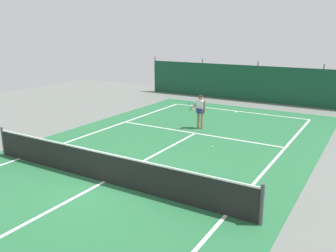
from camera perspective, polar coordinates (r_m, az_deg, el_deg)
name	(u,v)px	position (r m, az deg, el deg)	size (l,w,h in m)	color
ground_plane	(104,182)	(11.57, -10.17, -8.83)	(36.00, 36.00, 0.00)	slate
court_surface	(104,182)	(11.57, -10.17, -8.82)	(11.02, 26.60, 0.01)	#236038
tennis_net	(104,167)	(11.37, -10.29, -6.48)	(10.12, 0.10, 1.10)	black
back_fence	(258,91)	(25.17, 14.27, 5.51)	(16.30, 0.98, 2.70)	#14472D
tennis_player	(200,109)	(17.26, 5.17, 2.70)	(0.73, 0.74, 1.64)	#9E7051
tennis_ball_near_player	(224,112)	(21.07, 8.92, 2.25)	(0.07, 0.07, 0.07)	#CCDB33
tennis_ball_midcourt	(212,147)	(14.66, 7.07, -3.37)	(0.07, 0.07, 0.07)	#CCDB33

